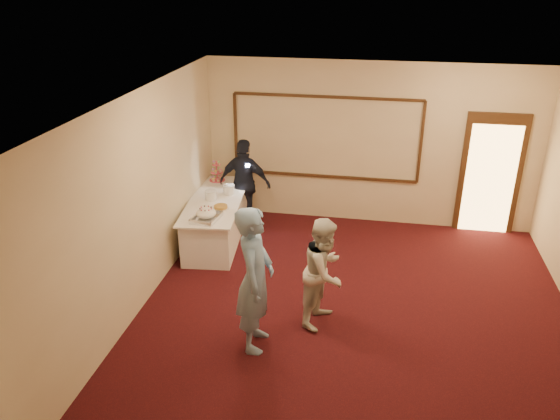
# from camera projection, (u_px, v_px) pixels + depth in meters

# --- Properties ---
(floor) EXTENTS (7.00, 7.00, 0.00)m
(floor) POSITION_uv_depth(u_px,v_px,m) (353.00, 327.00, 7.37)
(floor) COLOR black
(floor) RESTS_ON ground
(room_walls) EXTENTS (6.04, 7.04, 3.02)m
(room_walls) POSITION_uv_depth(u_px,v_px,m) (362.00, 188.00, 6.54)
(room_walls) COLOR beige
(room_walls) RESTS_ON floor
(wall_molding) EXTENTS (3.45, 0.04, 1.55)m
(wall_molding) POSITION_uv_depth(u_px,v_px,m) (326.00, 138.00, 9.97)
(wall_molding) COLOR #362210
(wall_molding) RESTS_ON room_walls
(doorway) EXTENTS (1.05, 0.07, 2.20)m
(doorway) POSITION_uv_depth(u_px,v_px,m) (490.00, 175.00, 9.67)
(doorway) COLOR #362210
(doorway) RESTS_ON floor
(buffet_table) EXTENTS (1.13, 2.39, 0.77)m
(buffet_table) POSITION_uv_depth(u_px,v_px,m) (217.00, 219.00, 9.61)
(buffet_table) COLOR white
(buffet_table) RESTS_ON floor
(pavlova_tray) EXTENTS (0.44, 0.58, 0.20)m
(pavlova_tray) POSITION_uv_depth(u_px,v_px,m) (206.00, 215.00, 8.66)
(pavlova_tray) COLOR silver
(pavlova_tray) RESTS_ON buffet_table
(cupcake_stand) EXTENTS (0.29, 0.29, 0.43)m
(cupcake_stand) POSITION_uv_depth(u_px,v_px,m) (217.00, 173.00, 10.23)
(cupcake_stand) COLOR #E94D6C
(cupcake_stand) RESTS_ON buffet_table
(plate_stack_a) EXTENTS (0.20, 0.20, 0.17)m
(plate_stack_a) POSITION_uv_depth(u_px,v_px,m) (211.00, 195.00, 9.40)
(plate_stack_a) COLOR white
(plate_stack_a) RESTS_ON buffet_table
(plate_stack_b) EXTENTS (0.21, 0.21, 0.17)m
(plate_stack_b) POSITION_uv_depth(u_px,v_px,m) (229.00, 190.00, 9.64)
(plate_stack_b) COLOR white
(plate_stack_b) RESTS_ON buffet_table
(tart) EXTENTS (0.26, 0.26, 0.05)m
(tart) POSITION_uv_depth(u_px,v_px,m) (221.00, 207.00, 9.08)
(tart) COLOR white
(tart) RESTS_ON buffet_table
(man) EXTENTS (0.49, 0.72, 1.92)m
(man) POSITION_uv_depth(u_px,v_px,m) (255.00, 279.00, 6.67)
(man) COLOR #7DA1CD
(man) RESTS_ON floor
(woman) EXTENTS (0.78, 0.88, 1.53)m
(woman) POSITION_uv_depth(u_px,v_px,m) (325.00, 272.00, 7.23)
(woman) COLOR beige
(woman) RESTS_ON floor
(guest) EXTENTS (1.01, 0.51, 1.66)m
(guest) POSITION_uv_depth(u_px,v_px,m) (245.00, 183.00, 9.98)
(guest) COLOR black
(guest) RESTS_ON floor
(camera_flash) EXTENTS (0.08, 0.06, 0.05)m
(camera_flash) POSITION_uv_depth(u_px,v_px,m) (248.00, 165.00, 9.67)
(camera_flash) COLOR white
(camera_flash) RESTS_ON guest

